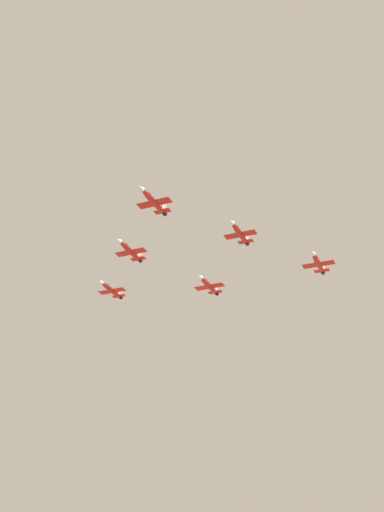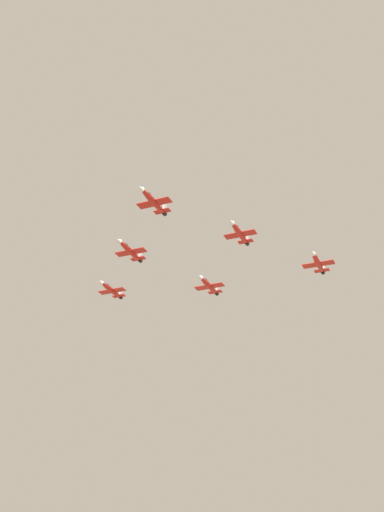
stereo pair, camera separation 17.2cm
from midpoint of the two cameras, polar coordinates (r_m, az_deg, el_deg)
name	(u,v)px [view 2 (the right image)]	position (r m, az deg, el deg)	size (l,w,h in m)	color
jet_lead	(153,201)	(170.34, -3.17, 4.50)	(9.03, 14.41, 3.04)	red
jet_left_wingman	(239,233)	(178.75, 3.94, 1.90)	(8.71, 13.83, 2.92)	red
jet_right_wingman	(130,251)	(190.23, -5.08, 0.43)	(9.07, 14.39, 3.04)	red
jet_left_outer	(318,263)	(189.83, 10.29, -0.55)	(8.94, 14.16, 3.00)	red
jet_right_outer	(111,290)	(211.20, -6.61, -2.77)	(8.71, 13.86, 2.93)	red
jet_slot_rear	(209,285)	(197.25, 1.40, -2.41)	(8.79, 14.02, 2.96)	red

